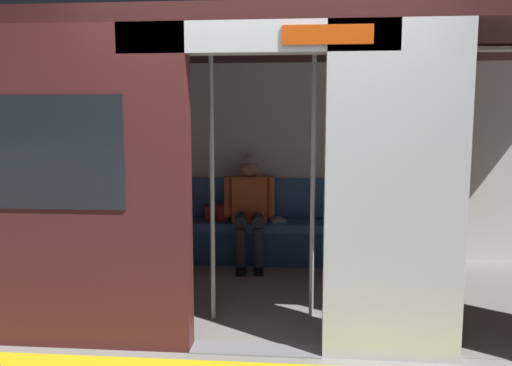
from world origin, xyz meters
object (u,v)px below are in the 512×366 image
object	(u,v)px
person_seated	(249,203)
grab_pole_door	(212,183)
bench_seat	(273,232)
handbag	(217,213)
train_car	(261,126)
book	(277,220)
grab_pole_far	(313,182)

from	to	relation	value
person_seated	grab_pole_door	xyz separation A→B (m)	(0.13, 1.58, 0.41)
bench_seat	handbag	size ratio (longest dim) A/B	11.94
train_car	handbag	bearing A→B (deg)	-61.57
book	grab_pole_far	size ratio (longest dim) A/B	0.10
bench_seat	book	bearing A→B (deg)	-118.11
train_car	person_seated	xyz separation A→B (m)	(0.20, -0.96, -0.85)
handbag	grab_pole_door	size ratio (longest dim) A/B	0.12
person_seated	book	xyz separation A→B (m)	(-0.29, -0.12, -0.20)
train_car	handbag	distance (m)	1.54
handbag	grab_pole_far	size ratio (longest dim) A/B	0.12
book	grab_pole_far	xyz separation A→B (m)	(-0.35, 1.58, 0.62)
grab_pole_door	bench_seat	bearing A→B (deg)	-103.44
person_seated	grab_pole_far	distance (m)	1.65
train_car	grab_pole_far	xyz separation A→B (m)	(-0.45, 0.50, -0.43)
handbag	grab_pole_door	distance (m)	1.78
person_seated	grab_pole_door	world-z (taller)	grab_pole_door
handbag	grab_pole_door	xyz separation A→B (m)	(-0.23, 1.67, 0.55)
handbag	train_car	bearing A→B (deg)	118.43
book	grab_pole_door	xyz separation A→B (m)	(0.43, 1.70, 0.62)
person_seated	handbag	bearing A→B (deg)	-14.38
person_seated	handbag	distance (m)	0.40
handbag	grab_pole_door	bearing A→B (deg)	97.94
person_seated	grab_pole_far	xyz separation A→B (m)	(-0.65, 1.46, 0.41)
handbag	bench_seat	bearing A→B (deg)	176.15
train_car	book	distance (m)	1.51
bench_seat	handbag	bearing A→B (deg)	-3.85
bench_seat	grab_pole_door	distance (m)	1.83
handbag	person_seated	bearing A→B (deg)	165.62
train_car	handbag	size ratio (longest dim) A/B	24.62
bench_seat	person_seated	bearing A→B (deg)	11.36
person_seated	train_car	bearing A→B (deg)	101.96
handbag	grab_pole_door	world-z (taller)	grab_pole_door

